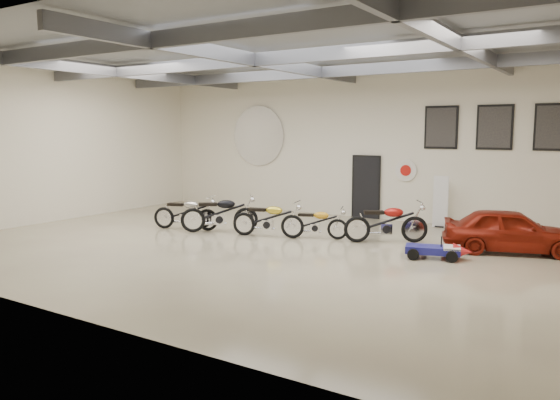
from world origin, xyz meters
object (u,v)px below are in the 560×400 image
Objects in this scene: motorcycle_gold at (268,218)px; vintage_car at (511,231)px; banner_stand at (441,200)px; motorcycle_silver at (185,212)px; go_kart at (439,247)px; motorcycle_black at (219,213)px; motorcycle_yellow at (315,222)px; motorcycle_red at (386,222)px.

vintage_car is (6.17, 1.57, 0.01)m from motorcycle_gold.
vintage_car is (2.50, -2.64, -0.29)m from banner_stand.
go_kart is at bearing -14.86° from motorcycle_silver.
motorcycle_black is at bearing 84.80° from vintage_car.
go_kart is (4.88, -0.08, -0.26)m from motorcycle_gold.
motorcycle_yellow is 1.94m from motorcycle_red.
motorcycle_yellow is at bearing 84.64° from vintage_car.
motorcycle_yellow is (-2.41, -3.70, -0.38)m from banner_stand.
motorcycle_red is at bearing 131.23° from go_kart.
motorcycle_silver is 9.13m from vintage_car.
motorcycle_red reaches higher than go_kart.
motorcycle_black is 0.69× the size of vintage_car.
motorcycle_red is 0.68× the size of vintage_car.
banner_stand is 0.76× the size of motorcycle_black.
vintage_car is at bearing 35.73° from go_kart.
motorcycle_black is 1.46× the size of go_kart.
motorcycle_silver is at bearing 172.05° from motorcycle_yellow.
vintage_car reaches higher than motorcycle_yellow.
vintage_car is at bearing -4.84° from motorcycle_silver.
banner_stand reaches higher than motorcycle_black.
motorcycle_red is 3.10m from vintage_car.
vintage_car reaches higher than motorcycle_silver.
motorcycle_gold reaches higher than motorcycle_silver.
motorcycle_red is 1.44× the size of go_kart.
motorcycle_red is at bearing -3.39° from motorcycle_silver.
motorcycle_yellow is at bearing -127.24° from banner_stand.
banner_stand is 0.82× the size of motorcycle_gold.
go_kart is at bearing 124.18° from vintage_car.
motorcycle_black is 1.08× the size of motorcycle_gold.
banner_stand reaches higher than motorcycle_silver.
banner_stand is 4.48m from go_kart.
motorcycle_red is (1.86, 0.55, 0.11)m from motorcycle_yellow.
motorcycle_black is 7.99m from vintage_car.
motorcycle_red is at bearing 3.29° from motorcycle_gold.
motorcycle_gold is 4.88m from go_kart.
motorcycle_red reaches higher than vintage_car.
motorcycle_silver is at bearing 166.35° from go_kart.
go_kart is at bearing -78.45° from banner_stand.
motorcycle_yellow is at bearing -24.29° from motorcycle_black.
motorcycle_gold reaches higher than motorcycle_yellow.
motorcycle_gold is 6.37m from vintage_car.
motorcycle_silver is at bearing 155.59° from motorcycle_black.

